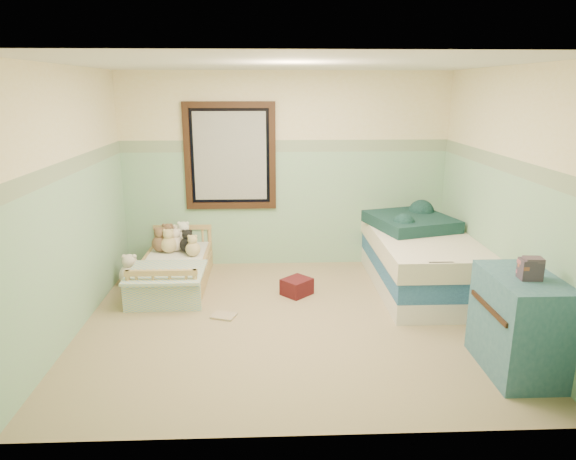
{
  "coord_description": "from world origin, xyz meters",
  "views": [
    {
      "loc": [
        -0.23,
        -4.79,
        2.3
      ],
      "look_at": [
        -0.02,
        0.35,
        0.86
      ],
      "focal_mm": 32.02,
      "sensor_mm": 36.0,
      "label": 1
    }
  ],
  "objects_px": {
    "dresser": "(519,324)",
    "plush_floor_tan": "(148,291)",
    "red_pillow": "(297,287)",
    "toddler_bed_frame": "(175,277)",
    "floor_book": "(224,316)",
    "plush_floor_cream": "(131,275)",
    "twin_bed_frame": "(418,278)"
  },
  "relations": [
    {
      "from": "plush_floor_cream",
      "to": "floor_book",
      "type": "xyz_separation_m",
      "value": [
        1.18,
        -0.93,
        -0.12
      ]
    },
    {
      "from": "twin_bed_frame",
      "to": "floor_book",
      "type": "bearing_deg",
      "value": -161.76
    },
    {
      "from": "floor_book",
      "to": "plush_floor_cream",
      "type": "bearing_deg",
      "value": 160.77
    },
    {
      "from": "twin_bed_frame",
      "to": "dresser",
      "type": "relative_size",
      "value": 2.44
    },
    {
      "from": "toddler_bed_frame",
      "to": "dresser",
      "type": "relative_size",
      "value": 1.82
    },
    {
      "from": "red_pillow",
      "to": "toddler_bed_frame",
      "type": "bearing_deg",
      "value": 165.8
    },
    {
      "from": "toddler_bed_frame",
      "to": "red_pillow",
      "type": "xyz_separation_m",
      "value": [
        1.45,
        -0.37,
        -0.0
      ]
    },
    {
      "from": "plush_floor_cream",
      "to": "toddler_bed_frame",
      "type": "bearing_deg",
      "value": 0.69
    },
    {
      "from": "plush_floor_tan",
      "to": "dresser",
      "type": "height_order",
      "value": "dresser"
    },
    {
      "from": "plush_floor_tan",
      "to": "floor_book",
      "type": "distance_m",
      "value": 0.98
    },
    {
      "from": "toddler_bed_frame",
      "to": "twin_bed_frame",
      "type": "bearing_deg",
      "value": -3.88
    },
    {
      "from": "dresser",
      "to": "red_pillow",
      "type": "relative_size",
      "value": 2.77
    },
    {
      "from": "floor_book",
      "to": "toddler_bed_frame",
      "type": "bearing_deg",
      "value": 144.13
    },
    {
      "from": "dresser",
      "to": "red_pillow",
      "type": "xyz_separation_m",
      "value": [
        -1.73,
        1.7,
        -0.32
      ]
    },
    {
      "from": "twin_bed_frame",
      "to": "toddler_bed_frame",
      "type": "bearing_deg",
      "value": 176.12
    },
    {
      "from": "plush_floor_cream",
      "to": "red_pillow",
      "type": "xyz_separation_m",
      "value": [
        1.97,
        -0.36,
        -0.04
      ]
    },
    {
      "from": "plush_floor_cream",
      "to": "floor_book",
      "type": "relative_size",
      "value": 1.11
    },
    {
      "from": "dresser",
      "to": "plush_floor_tan",
      "type": "bearing_deg",
      "value": 155.02
    },
    {
      "from": "toddler_bed_frame",
      "to": "floor_book",
      "type": "height_order",
      "value": "toddler_bed_frame"
    },
    {
      "from": "toddler_bed_frame",
      "to": "red_pillow",
      "type": "height_order",
      "value": "toddler_bed_frame"
    },
    {
      "from": "red_pillow",
      "to": "plush_floor_tan",
      "type": "bearing_deg",
      "value": -176.0
    },
    {
      "from": "toddler_bed_frame",
      "to": "floor_book",
      "type": "xyz_separation_m",
      "value": [
        0.66,
        -0.94,
        -0.09
      ]
    },
    {
      "from": "toddler_bed_frame",
      "to": "dresser",
      "type": "xyz_separation_m",
      "value": [
        3.18,
        -2.06,
        0.32
      ]
    },
    {
      "from": "plush_floor_cream",
      "to": "plush_floor_tan",
      "type": "height_order",
      "value": "plush_floor_cream"
    },
    {
      "from": "toddler_bed_frame",
      "to": "red_pillow",
      "type": "relative_size",
      "value": 5.04
    },
    {
      "from": "plush_floor_cream",
      "to": "floor_book",
      "type": "bearing_deg",
      "value": -38.27
    },
    {
      "from": "plush_floor_cream",
      "to": "floor_book",
      "type": "height_order",
      "value": "plush_floor_cream"
    },
    {
      "from": "toddler_bed_frame",
      "to": "plush_floor_tan",
      "type": "xyz_separation_m",
      "value": [
        -0.21,
        -0.48,
        0.02
      ]
    },
    {
      "from": "plush_floor_cream",
      "to": "red_pillow",
      "type": "bearing_deg",
      "value": -10.37
    },
    {
      "from": "plush_floor_cream",
      "to": "twin_bed_frame",
      "type": "height_order",
      "value": "plush_floor_cream"
    },
    {
      "from": "dresser",
      "to": "floor_book",
      "type": "xyz_separation_m",
      "value": [
        -2.53,
        1.13,
        -0.41
      ]
    },
    {
      "from": "twin_bed_frame",
      "to": "plush_floor_tan",
      "type": "bearing_deg",
      "value": -174.76
    }
  ]
}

